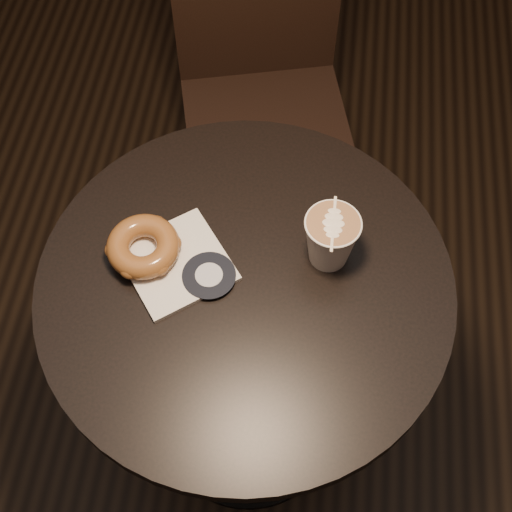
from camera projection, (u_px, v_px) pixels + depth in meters
The scene contains 5 objects.
cafe_table at pixel (246, 331), 1.35m from camera, with size 0.70×0.70×0.75m.
chair at pixel (261, 66), 1.71m from camera, with size 0.48×0.48×0.99m.
pastry_bag at pixel (177, 263), 1.20m from camera, with size 0.16×0.16×0.01m, color silver.
doughnut at pixel (143, 246), 1.18m from camera, with size 0.12×0.12×0.04m, color brown.
latte_cup at pixel (331, 240), 1.16m from camera, with size 0.09×0.09×0.10m, color white, non-canonical shape.
Camera 1 is at (0.09, -0.56, 1.79)m, focal length 50.00 mm.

